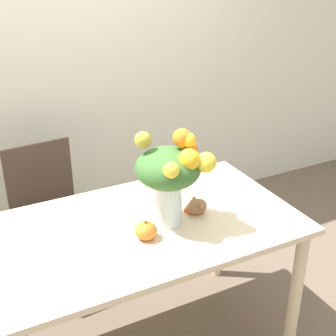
{
  "coord_description": "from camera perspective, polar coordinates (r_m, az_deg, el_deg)",
  "views": [
    {
      "loc": [
        -0.73,
        -1.65,
        1.89
      ],
      "look_at": [
        0.1,
        -0.04,
        1.03
      ],
      "focal_mm": 50.0,
      "sensor_mm": 36.0,
      "label": 1
    }
  ],
  "objects": [
    {
      "name": "dining_table",
      "position": [
        2.19,
        -2.77,
        -9.05
      ],
      "size": [
        1.39,
        0.81,
        0.75
      ],
      "color": "beige",
      "rests_on": "ground_plane"
    },
    {
      "name": "pumpkin",
      "position": [
        2.01,
        -2.72,
        -7.63
      ],
      "size": [
        0.1,
        0.1,
        0.09
      ],
      "color": "orange",
      "rests_on": "dining_table"
    },
    {
      "name": "flower_vase",
      "position": [
        2.02,
        0.31,
        -0.62
      ],
      "size": [
        0.31,
        0.3,
        0.45
      ],
      "color": "silver",
      "rests_on": "dining_table"
    },
    {
      "name": "wall_back",
      "position": [
        3.11,
        -13.62,
        14.86
      ],
      "size": [
        8.0,
        0.06,
        2.7
      ],
      "color": "silver",
      "rests_on": "ground_plane"
    },
    {
      "name": "turkey_figurine",
      "position": [
        2.2,
        3.39,
        -4.49
      ],
      "size": [
        0.1,
        0.13,
        0.08
      ],
      "color": "#936642",
      "rests_on": "dining_table"
    },
    {
      "name": "dining_chair_near_window",
      "position": [
        2.86,
        -14.15,
        -5.55
      ],
      "size": [
        0.45,
        0.45,
        0.86
      ],
      "rotation": [
        0.0,
        0.0,
        0.08
      ],
      "color": "#47382D",
      "rests_on": "ground_plane"
    }
  ]
}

